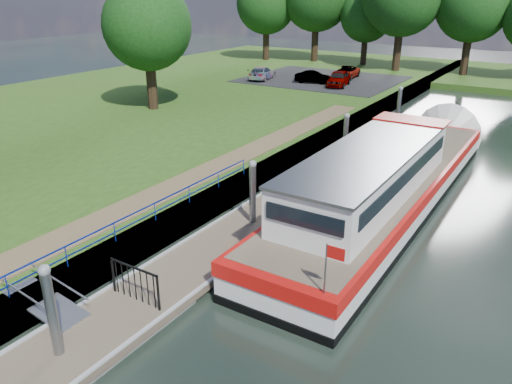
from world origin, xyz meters
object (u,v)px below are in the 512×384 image
Objects in this scene: pontoon at (305,191)px; barge at (391,180)px; car_c at (262,73)px; car_a at (339,78)px; car_d at (346,72)px; car_b at (313,77)px.

barge is (3.60, 1.19, 0.90)m from pontoon.
car_c is (-15.80, 21.71, 1.24)m from pontoon.
barge is 5.41× the size of car_a.
barge is 5.17× the size of car_c.
pontoon is 28.01m from car_d.
barge reaches higher than car_b.
car_a is at bearing -104.04° from car_b.
car_b is (-10.75, 22.44, 1.19)m from pontoon.
pontoon is 24.91m from car_b.
car_c is at bearing 174.18° from car_a.
car_b is (-14.34, 21.25, 0.29)m from barge.
car_b is 0.81× the size of car_d.
car_d is (-9.24, 26.42, 1.22)m from pontoon.
car_a is at bearing 110.09° from pontoon.
barge reaches higher than car_c.
car_c is (-7.64, -0.62, -0.07)m from car_a.
car_a reaches higher than car_d.
car_a is 2.59m from car_b.
car_c is 1.00× the size of car_d.
barge is 25.64m from car_b.
car_c is at bearing -149.60° from car_d.
pontoon is 26.88m from car_c.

